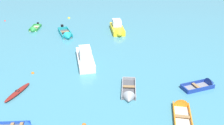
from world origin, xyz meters
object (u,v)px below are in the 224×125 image
object	(u,v)px
motor_launch_white_near_right	(85,56)
mooring_buoy_between_boats_left	(84,125)
kayak_maroon_midfield_right	(18,92)
mooring_buoy_between_boats_right	(69,18)
rowboat_turquoise_back_row_center	(67,35)
mooring_buoy_central	(33,73)
motor_launch_yellow_distant_center	(118,29)
rowboat_deep_blue_center	(205,85)
mooring_buoy_trailing	(5,21)
rowboat_orange_far_right	(181,108)
rowboat_green_near_left	(34,29)
rowboat_grey_far_left	(129,95)

from	to	relation	value
motor_launch_white_near_right	mooring_buoy_between_boats_left	xyz separation A→B (m)	(0.95, -11.01, -0.67)
kayak_maroon_midfield_right	mooring_buoy_between_boats_right	distance (m)	24.50
rowboat_turquoise_back_row_center	mooring_buoy_central	world-z (taller)	rowboat_turquoise_back_row_center
mooring_buoy_between_boats_left	mooring_buoy_central	world-z (taller)	mooring_buoy_between_boats_left
motor_launch_yellow_distant_center	mooring_buoy_central	world-z (taller)	motor_launch_yellow_distant_center
rowboat_deep_blue_center	rowboat_turquoise_back_row_center	size ratio (longest dim) A/B	0.74
mooring_buoy_trailing	motor_launch_white_near_right	bearing A→B (deg)	-46.05
mooring_buoy_between_boats_left	mooring_buoy_central	size ratio (longest dim) A/B	1.06
mooring_buoy_trailing	rowboat_orange_far_right	bearing A→B (deg)	-46.14
rowboat_deep_blue_center	mooring_buoy_trailing	world-z (taller)	rowboat_deep_blue_center
rowboat_green_near_left	mooring_buoy_trailing	size ratio (longest dim) A/B	11.90
rowboat_green_near_left	mooring_buoy_trailing	world-z (taller)	rowboat_green_near_left
motor_launch_yellow_distant_center	motor_launch_white_near_right	xyz separation A→B (m)	(-4.05, -10.13, 0.11)
rowboat_grey_far_left	mooring_buoy_central	size ratio (longest dim) A/B	12.42
rowboat_turquoise_back_row_center	rowboat_grey_far_left	bearing A→B (deg)	-62.39
rowboat_orange_far_right	mooring_buoy_between_boats_right	xyz separation A→B (m)	(-13.36, 26.97, -0.16)
rowboat_grey_far_left	mooring_buoy_trailing	distance (m)	30.82
motor_launch_white_near_right	mooring_buoy_between_boats_right	distance (m)	18.39
rowboat_deep_blue_center	kayak_maroon_midfield_right	world-z (taller)	rowboat_deep_blue_center
mooring_buoy_trailing	mooring_buoy_between_boats_right	distance (m)	11.07
rowboat_green_near_left	rowboat_orange_far_right	distance (m)	26.89
mooring_buoy_between_boats_left	rowboat_deep_blue_center	bearing A→B (deg)	26.28
kayak_maroon_midfield_right	mooring_buoy_between_boats_left	xyz separation A→B (m)	(6.46, -4.32, -0.15)
rowboat_deep_blue_center	mooring_buoy_central	distance (m)	17.46
rowboat_deep_blue_center	motor_launch_white_near_right	bearing A→B (deg)	155.24
rowboat_deep_blue_center	rowboat_grey_far_left	distance (m)	7.61
rowboat_turquoise_back_row_center	mooring_buoy_between_boats_left	size ratio (longest dim) A/B	14.02
motor_launch_white_near_right	kayak_maroon_midfield_right	distance (m)	8.67
mooring_buoy_central	mooring_buoy_trailing	bearing A→B (deg)	118.49
mooring_buoy_trailing	mooring_buoy_between_boats_right	size ratio (longest dim) A/B	0.68
rowboat_orange_far_right	mooring_buoy_trailing	xyz separation A→B (m)	(-24.31, 25.30, -0.16)
motor_launch_white_near_right	mooring_buoy_between_boats_right	size ratio (longest dim) A/B	14.67
mooring_buoy_between_boats_right	rowboat_deep_blue_center	bearing A→B (deg)	-54.56
rowboat_deep_blue_center	rowboat_turquoise_back_row_center	world-z (taller)	rowboat_turquoise_back_row_center
mooring_buoy_central	mooring_buoy_between_boats_right	bearing A→B (deg)	88.23
motor_launch_yellow_distant_center	mooring_buoy_between_boats_right	xyz separation A→B (m)	(-8.65, 7.66, -0.55)
rowboat_orange_far_right	mooring_buoy_central	xyz separation A→B (m)	(-14.00, 6.30, -0.16)
kayak_maroon_midfield_right	rowboat_deep_blue_center	bearing A→B (deg)	3.73
rowboat_turquoise_back_row_center	rowboat_orange_far_right	xyz separation A→B (m)	(12.22, -17.33, -0.10)
rowboat_orange_far_right	rowboat_turquoise_back_row_center	bearing A→B (deg)	125.18
rowboat_green_near_left	kayak_maroon_midfield_right	distance (m)	18.02
rowboat_green_near_left	rowboat_grey_far_left	distance (m)	22.73
rowboat_turquoise_back_row_center	rowboat_orange_far_right	bearing A→B (deg)	-54.82
kayak_maroon_midfield_right	mooring_buoy_central	bearing A→B (deg)	85.95
mooring_buoy_between_boats_left	motor_launch_white_near_right	bearing A→B (deg)	94.95
rowboat_green_near_left	rowboat_orange_far_right	size ratio (longest dim) A/B	0.89
rowboat_turquoise_back_row_center	mooring_buoy_trailing	world-z (taller)	rowboat_turquoise_back_row_center
motor_launch_white_near_right	mooring_buoy_trailing	xyz separation A→B (m)	(-15.54, 16.12, -0.67)
mooring_buoy_trailing	mooring_buoy_central	distance (m)	21.61
kayak_maroon_midfield_right	mooring_buoy_trailing	size ratio (longest dim) A/B	11.31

